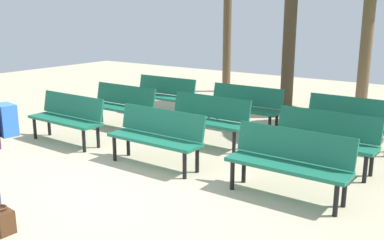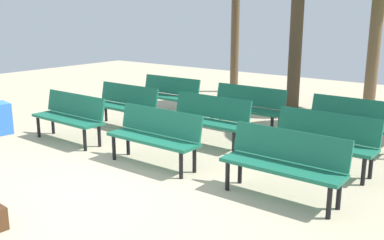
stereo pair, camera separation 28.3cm
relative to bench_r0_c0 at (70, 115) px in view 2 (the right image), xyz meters
name	(u,v)px [view 2 (the right image)]	position (x,y,z in m)	size (l,w,h in m)	color
ground_plane	(78,196)	(2.16, -1.56, -0.50)	(24.00, 24.00, 0.00)	#BCAD8E
bench_r0_c0	(70,115)	(0.00, 0.00, 0.00)	(1.61, 0.51, 0.87)	#19664C
bench_r0_c1	(155,134)	(2.14, -0.02, 0.00)	(1.60, 0.49, 0.87)	#19664C
bench_r0_c2	(284,160)	(4.30, 0.03, 0.00)	(1.60, 0.48, 0.87)	#19664C
bench_r1_c0	(125,103)	(0.04, 1.35, 0.00)	(1.60, 0.50, 0.87)	#19664C
bench_r1_c1	(208,117)	(2.15, 1.39, 0.00)	(1.60, 0.48, 0.87)	#19664C
bench_r1_c2	(323,138)	(4.31, 1.34, 0.00)	(1.61, 0.51, 0.87)	#19664C
bench_r2_c0	(168,93)	(0.01, 2.78, 0.00)	(1.61, 0.51, 0.87)	#19664C
bench_r2_c1	(247,105)	(2.15, 2.74, 0.00)	(1.60, 0.48, 0.87)	#19664C
bench_r2_c2	(353,120)	(4.29, 2.73, 0.00)	(1.61, 0.50, 0.87)	#19664C
tree_0	(235,46)	(-0.43, 6.36, 0.85)	(0.24, 0.24, 2.72)	brown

